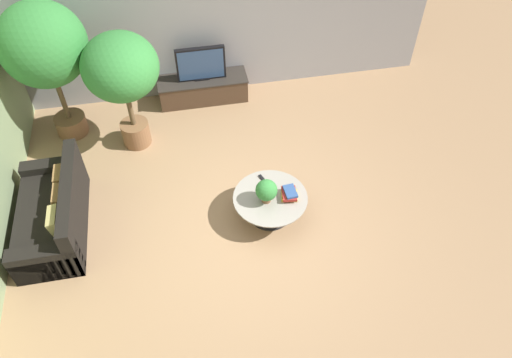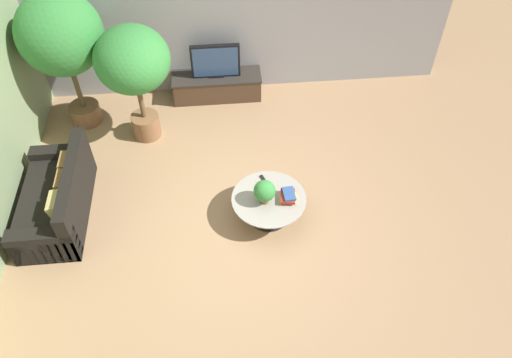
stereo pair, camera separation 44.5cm
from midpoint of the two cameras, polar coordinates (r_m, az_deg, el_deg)
The scene contains 11 objects.
ground_plane at distance 6.96m, azimuth 0.86°, elevation -5.48°, with size 24.00×24.00×0.00m, color #9E7A56.
back_wall_stone at distance 8.47m, azimuth -1.49°, elevation 18.88°, with size 7.40×0.12×3.00m, color #939399.
media_console at distance 8.88m, azimuth -3.01°, elevation 10.56°, with size 1.53×0.50×0.44m.
television at distance 8.58m, azimuth -3.15°, elevation 13.24°, with size 0.82×0.13×0.60m.
coffee_table at distance 6.86m, azimuth 3.32°, elevation -2.90°, with size 1.02×1.02×0.39m.
couch_by_wall at distance 7.33m, azimuth -20.12°, elevation -2.30°, with size 0.84×1.72×0.84m.
potted_palm_tall at distance 8.00m, azimuth -19.88°, elevation 14.95°, with size 1.25×1.25×2.27m.
potted_palm_corner at distance 7.55m, azimuth -12.21°, elevation 12.66°, with size 1.10×1.10×1.94m.
potted_plant_tabletop at distance 6.58m, azimuth 2.92°, elevation -1.49°, with size 0.29×0.29×0.36m.
book_stack at distance 6.74m, azimuth 5.59°, elevation -2.03°, with size 0.25×0.28×0.12m.
remote_black at distance 6.99m, azimuth 2.68°, elevation -0.08°, with size 0.04×0.16×0.02m, color black.
Camera 2 is at (-0.29, -4.19, 5.56)m, focal length 35.00 mm.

